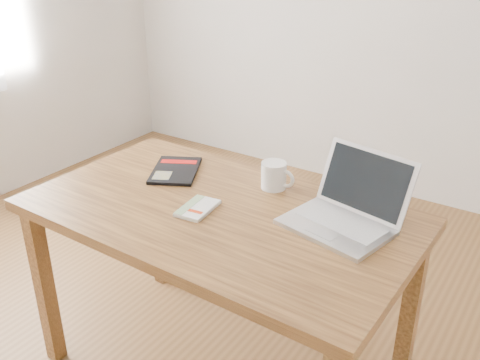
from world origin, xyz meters
The scene contains 6 objects.
room centered at (-0.07, 0.00, 1.36)m, with size 4.04×4.04×2.70m.
desk centered at (0.17, 0.02, 0.66)m, with size 1.37×0.80×0.75m.
white_guidebook centered at (0.11, -0.03, 0.76)m, with size 0.12×0.17×0.01m.
black_guidebook centered at (-0.16, 0.17, 0.76)m, with size 0.28×0.31×0.01m.
laptop centered at (0.58, 0.17, 0.80)m, with size 0.39×0.38×0.22m.
coffee_mug centered at (0.25, 0.27, 0.80)m, with size 0.14×0.09×0.10m.
Camera 1 is at (1.14, -1.31, 1.63)m, focal length 40.00 mm.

